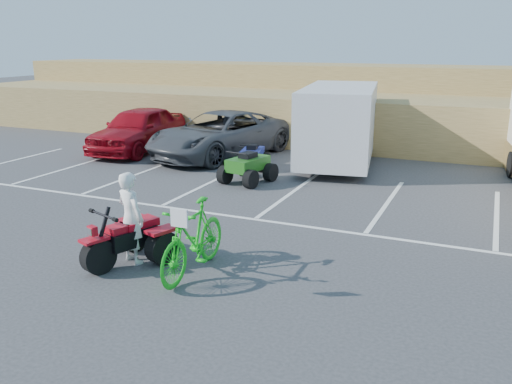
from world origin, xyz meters
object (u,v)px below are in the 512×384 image
at_px(red_trike_atv, 127,264).
at_px(rider, 131,218).
at_px(green_dirt_bike, 193,239).
at_px(grey_pickup, 220,134).
at_px(quad_atv_blue, 252,168).
at_px(cargo_trailer, 339,123).
at_px(red_car, 138,129).
at_px(quad_atv_green, 248,182).

height_order(red_trike_atv, rider, rider).
distance_m(green_dirt_bike, grey_pickup, 10.73).
bearing_deg(quad_atv_blue, rider, -95.64).
relative_size(red_trike_atv, cargo_trailer, 0.29).
bearing_deg(green_dirt_bike, grey_pickup, 113.78).
bearing_deg(red_trike_atv, green_dirt_bike, 24.78).
bearing_deg(quad_atv_blue, red_car, 155.74).
bearing_deg(quad_atv_green, red_trike_atv, -74.82).
height_order(rider, quad_atv_blue, rider).
bearing_deg(rider, cargo_trailer, -78.00).
distance_m(rider, grey_pickup, 10.23).
height_order(cargo_trailer, quad_atv_blue, cargo_trailer).
bearing_deg(red_car, quad_atv_blue, -15.05).
xyz_separation_m(grey_pickup, red_car, (-3.39, -0.37, 0.03)).
height_order(grey_pickup, quad_atv_blue, grey_pickup).
height_order(red_car, quad_atv_blue, red_car).
relative_size(grey_pickup, quad_atv_blue, 4.31).
bearing_deg(grey_pickup, red_car, -159.30).
bearing_deg(quad_atv_green, red_car, 166.25).
relative_size(rider, green_dirt_bike, 0.79).
bearing_deg(rider, green_dirt_bike, -160.91).
bearing_deg(quad_atv_green, green_dirt_bike, -62.75).
xyz_separation_m(green_dirt_bike, cargo_trailer, (-0.07, 10.21, 0.78)).
xyz_separation_m(grey_pickup, quad_atv_green, (2.61, -3.16, -0.83)).
distance_m(cargo_trailer, quad_atv_blue, 3.42).
bearing_deg(green_dirt_bike, rider, 178.80).
distance_m(red_trike_atv, grey_pickup, 10.38).
xyz_separation_m(red_car, cargo_trailer, (7.82, 0.84, 0.59)).
xyz_separation_m(rider, green_dirt_bike, (1.38, -0.00, -0.22)).
relative_size(grey_pickup, red_car, 1.18).
bearing_deg(quad_atv_blue, cargo_trailer, 23.16).
distance_m(rider, green_dirt_bike, 1.39).
xyz_separation_m(red_trike_atv, red_car, (-6.47, 9.51, 0.87)).
bearing_deg(quad_atv_green, grey_pickup, 140.70).
bearing_deg(red_car, quad_atv_green, -29.34).
bearing_deg(red_trike_atv, rider, 90.00).
height_order(grey_pickup, cargo_trailer, cargo_trailer).
height_order(red_trike_atv, cargo_trailer, cargo_trailer).
relative_size(red_trike_atv, rider, 0.97).
bearing_deg(cargo_trailer, rider, -107.02).
bearing_deg(red_car, green_dirt_bike, -54.28).
distance_m(rider, quad_atv_blue, 8.49).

